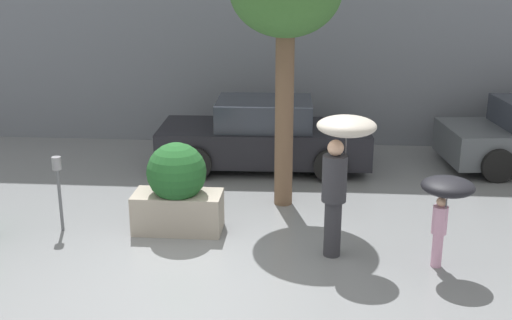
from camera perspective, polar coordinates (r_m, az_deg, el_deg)
The scene contains 7 objects.
ground_plane at distance 9.05m, azimuth -5.93°, elevation -9.26°, with size 40.00×40.00×0.00m, color slate.
building_facade at distance 14.57m, azimuth -1.58°, elevation 13.22°, with size 18.00×0.30×6.00m.
planter_box at distance 9.91m, azimuth -7.02°, elevation -2.56°, with size 1.36×0.92×1.42m.
person_adult at distance 8.86m, azimuth 7.56°, elevation 0.31°, with size 0.82×0.82×2.02m.
person_child at distance 8.86m, azimuth 16.54°, elevation -3.05°, with size 0.70×0.70×1.31m.
parked_car_near at distance 12.95m, azimuth 0.73°, elevation 2.11°, with size 4.23×2.05×1.40m.
parking_meter at distance 10.25m, azimuth -17.19°, elevation -1.52°, with size 0.14×0.14×1.20m.
Camera 1 is at (1.58, -7.95, 4.03)m, focal length 45.00 mm.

